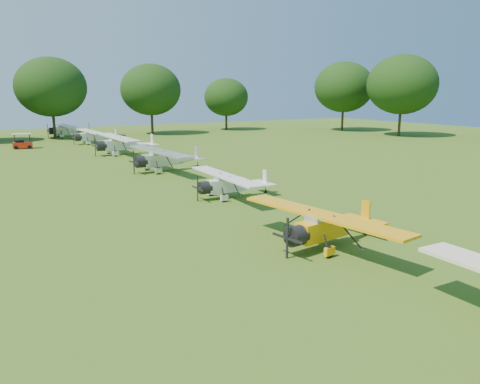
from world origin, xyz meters
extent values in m
plane|color=#2F4F13|center=(0.00, 0.00, 0.00)|extent=(160.00, 160.00, 0.00)
cylinder|color=black|center=(49.43, 31.44, 2.50)|extent=(0.44, 0.44, 4.99)
ellipsoid|color=black|center=(49.43, 31.44, 8.60)|extent=(11.65, 11.65, 9.90)
cylinder|color=black|center=(48.89, 44.97, 2.41)|extent=(0.44, 0.44, 4.81)
ellipsoid|color=black|center=(48.89, 44.97, 8.29)|extent=(11.23, 11.23, 9.55)
cylinder|color=black|center=(30.33, 58.05, 1.85)|extent=(0.44, 0.44, 3.70)
ellipsoid|color=black|center=(30.33, 58.05, 6.37)|extent=(8.63, 8.63, 7.34)
cylinder|color=black|center=(14.28, 56.21, 2.25)|extent=(0.44, 0.44, 4.51)
ellipsoid|color=black|center=(14.28, 56.21, 7.77)|extent=(10.52, 10.52, 8.94)
cylinder|color=black|center=(-2.12, 56.74, 2.37)|extent=(0.44, 0.44, 4.74)
ellipsoid|color=black|center=(-2.12, 56.74, 8.16)|extent=(11.05, 11.05, 9.39)
cube|color=#F0A40A|center=(-0.15, -7.51, 0.96)|extent=(3.01, 1.27, 0.96)
cone|color=#F0A40A|center=(2.28, -7.16, 0.82)|extent=(2.64, 1.18, 0.82)
cube|color=#8CA5B2|center=(-0.24, -7.52, 1.46)|extent=(1.56, 1.04, 0.50)
cylinder|color=black|center=(-1.87, -7.76, 0.96)|extent=(0.95, 1.05, 0.95)
cube|color=black|center=(-2.45, -7.84, 0.96)|extent=(0.07, 0.12, 1.91)
cube|color=#F0A40A|center=(-0.24, -7.52, 1.68)|extent=(2.69, 9.74, 0.13)
cube|color=#F0A40A|center=(3.18, -7.03, 1.27)|extent=(0.16, 0.51, 1.18)
cube|color=#F0A40A|center=(3.09, -7.04, 0.86)|extent=(1.13, 2.63, 0.08)
cylinder|color=black|center=(-0.71, -8.74, 0.27)|extent=(0.56, 0.22, 0.55)
cylinder|color=black|center=(-1.04, -6.49, 0.27)|extent=(0.56, 0.22, 0.55)
cylinder|color=black|center=(3.27, -7.01, 0.11)|extent=(0.23, 0.10, 0.22)
cube|color=white|center=(1.09, 4.43, 0.91)|extent=(2.80, 0.92, 0.91)
cone|color=white|center=(3.43, 4.34, 0.78)|extent=(2.45, 0.87, 0.78)
cube|color=#8CA5B2|center=(1.00, 4.43, 1.39)|extent=(1.41, 0.85, 0.48)
cylinder|color=black|center=(-0.55, 4.49, 0.91)|extent=(0.81, 0.93, 0.90)
cube|color=black|center=(-1.12, 4.51, 0.91)|extent=(0.06, 0.11, 1.82)
cube|color=white|center=(1.00, 4.43, 1.60)|extent=(1.59, 9.22, 0.12)
cube|color=white|center=(4.29, 4.31, 1.21)|extent=(0.10, 0.48, 1.13)
cube|color=white|center=(4.21, 4.31, 0.82)|extent=(0.82, 2.45, 0.08)
cylinder|color=black|center=(0.36, 3.37, 0.26)|extent=(0.52, 0.16, 0.52)
cylinder|color=black|center=(0.44, 5.53, 0.26)|extent=(0.52, 0.16, 0.52)
cylinder|color=black|center=(4.38, 4.31, 0.10)|extent=(0.21, 0.08, 0.21)
cube|color=silver|center=(1.12, 17.46, 1.10)|extent=(3.41, 1.22, 1.10)
cone|color=silver|center=(3.94, 17.66, 0.94)|extent=(2.99, 1.14, 0.94)
cube|color=#8CA5B2|center=(1.01, 17.45, 1.67)|extent=(1.74, 1.08, 0.58)
cylinder|color=black|center=(-0.86, 17.32, 1.10)|extent=(1.02, 1.15, 1.09)
cube|color=black|center=(-1.54, 17.28, 1.10)|extent=(0.07, 0.13, 2.20)
cube|color=silver|center=(1.01, 17.45, 1.94)|extent=(2.28, 11.17, 0.15)
cube|color=silver|center=(4.98, 17.73, 1.47)|extent=(0.14, 0.58, 1.36)
cube|color=silver|center=(4.88, 17.72, 0.99)|extent=(1.09, 2.98, 0.09)
cylinder|color=black|center=(0.37, 16.10, 0.31)|extent=(0.64, 0.21, 0.63)
cylinder|color=black|center=(0.19, 18.71, 0.31)|extent=(0.64, 0.21, 0.63)
cylinder|color=black|center=(5.09, 17.74, 0.13)|extent=(0.26, 0.10, 0.25)
cube|color=white|center=(1.20, 31.46, 1.18)|extent=(3.63, 1.16, 1.18)
cone|color=white|center=(4.24, 31.53, 1.01)|extent=(3.18, 1.09, 1.01)
cube|color=#8CA5B2|center=(1.09, 31.46, 1.80)|extent=(1.83, 1.08, 0.62)
cylinder|color=black|center=(-0.94, 31.41, 1.18)|extent=(1.04, 1.19, 1.17)
cube|color=black|center=(-1.67, 31.39, 1.18)|extent=(0.07, 0.14, 2.36)
cube|color=white|center=(1.09, 31.46, 2.08)|extent=(1.92, 11.97, 0.16)
cube|color=white|center=(5.36, 31.56, 1.58)|extent=(0.13, 0.62, 1.46)
cube|color=white|center=(5.25, 31.56, 1.07)|extent=(1.03, 3.17, 0.10)
cylinder|color=black|center=(0.33, 30.03, 0.34)|extent=(0.68, 0.20, 0.68)
cylinder|color=black|center=(0.27, 32.84, 0.34)|extent=(0.68, 0.20, 0.68)
cylinder|color=black|center=(5.48, 31.56, 0.14)|extent=(0.27, 0.10, 0.27)
cube|color=white|center=(1.08, 45.29, 1.03)|extent=(3.18, 1.06, 1.03)
cone|color=white|center=(3.73, 45.40, 0.88)|extent=(2.78, 1.00, 0.88)
cube|color=#8CA5B2|center=(0.98, 45.29, 1.57)|extent=(1.61, 0.97, 0.54)
cylinder|color=black|center=(-0.78, 45.21, 1.03)|extent=(0.92, 1.06, 1.02)
cube|color=black|center=(-1.42, 45.19, 1.03)|extent=(0.06, 0.12, 2.06)
cube|color=white|center=(0.98, 45.29, 1.81)|extent=(1.85, 10.45, 0.14)
cube|color=white|center=(4.71, 45.44, 1.37)|extent=(0.12, 0.54, 1.28)
cube|color=white|center=(4.61, 45.44, 0.93)|extent=(0.95, 2.78, 0.09)
cylinder|color=black|center=(0.35, 44.03, 0.29)|extent=(0.59, 0.18, 0.59)
cylinder|color=black|center=(0.25, 46.48, 0.29)|extent=(0.59, 0.18, 0.59)
cylinder|color=black|center=(4.81, 45.45, 0.12)|extent=(0.24, 0.09, 0.24)
cube|color=silver|center=(-0.27, 57.96, 1.13)|extent=(3.49, 1.21, 1.13)
cone|color=silver|center=(2.63, 58.13, 0.97)|extent=(3.06, 1.13, 0.97)
cube|color=#8CA5B2|center=(-0.37, 57.96, 1.72)|extent=(1.77, 1.08, 0.59)
cylinder|color=black|center=(-2.31, 57.85, 1.13)|extent=(1.03, 1.17, 1.12)
cube|color=black|center=(-3.00, 57.81, 1.13)|extent=(0.07, 0.13, 2.26)
cube|color=silver|center=(-0.37, 57.96, 1.99)|extent=(2.19, 11.47, 0.15)
cube|color=silver|center=(3.71, 58.19, 1.51)|extent=(0.14, 0.60, 1.40)
cube|color=silver|center=(3.60, 58.18, 1.02)|extent=(1.08, 3.06, 0.10)
cylinder|color=black|center=(-1.05, 56.57, 0.32)|extent=(0.65, 0.21, 0.65)
cylinder|color=black|center=(-1.20, 59.26, 0.32)|extent=(0.65, 0.21, 0.65)
cylinder|color=black|center=(3.81, 58.19, 0.13)|extent=(0.26, 0.10, 0.26)
cube|color=red|center=(-8.19, 44.00, 0.49)|extent=(2.54, 1.64, 0.76)
cube|color=black|center=(-8.51, 44.05, 0.92)|extent=(1.14, 1.32, 0.49)
cube|color=white|center=(-8.19, 44.00, 1.97)|extent=(2.45, 1.73, 0.09)
cylinder|color=black|center=(-9.09, 43.46, 0.24)|extent=(0.49, 0.22, 0.48)
cylinder|color=black|center=(-8.89, 44.79, 0.24)|extent=(0.49, 0.22, 0.48)
cylinder|color=black|center=(-7.49, 43.22, 0.24)|extent=(0.49, 0.22, 0.48)
cylinder|color=black|center=(-7.28, 44.54, 0.24)|extent=(0.49, 0.22, 0.48)
camera|label=1|loc=(-14.46, -24.20, 7.43)|focal=35.00mm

